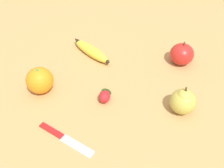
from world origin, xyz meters
TOP-DOWN VIEW (x-y plane):
  - ground_plane at (0.00, 0.00)m, footprint 3.00×3.00m
  - banana at (-0.17, -0.10)m, footprint 0.11×0.17m
  - orange at (0.04, -0.18)m, footprint 0.08×0.08m
  - pear at (-0.01, 0.24)m, footprint 0.07×0.07m
  - strawberry at (0.02, 0.01)m, footprint 0.05×0.04m
  - apple at (-0.23, 0.20)m, footprint 0.08×0.08m
  - paring_knife at (0.18, -0.04)m, footprint 0.06×0.17m

SIDE VIEW (x-z plane):
  - ground_plane at x=0.00m, z-range 0.00..0.00m
  - paring_knife at x=0.18m, z-range 0.00..0.01m
  - strawberry at x=0.02m, z-range 0.00..0.03m
  - banana at x=-0.17m, z-range 0.00..0.04m
  - apple at x=-0.23m, z-range -0.01..0.08m
  - pear at x=-0.01m, z-range -0.01..0.09m
  - orange at x=0.04m, z-range 0.00..0.08m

